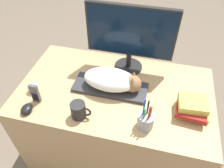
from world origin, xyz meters
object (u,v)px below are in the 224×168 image
at_px(coffee_mug, 79,110).
at_px(baseball, 33,87).
at_px(cat, 114,80).
at_px(monitor, 130,35).
at_px(computer_mouse, 27,109).
at_px(book_stack, 192,107).
at_px(phone, 35,94).
at_px(pen_cup, 146,120).
at_px(keyboard, 110,87).

relative_size(coffee_mug, baseball, 1.74).
relative_size(cat, baseball, 5.30).
xyz_separation_m(cat, monitor, (0.05, 0.24, 0.19)).
height_order(computer_mouse, coffee_mug, coffee_mug).
bearing_deg(monitor, coffee_mug, -111.19).
bearing_deg(book_stack, computer_mouse, -166.94).
height_order(cat, phone, cat).
xyz_separation_m(computer_mouse, pen_cup, (0.69, 0.06, 0.03)).
distance_m(cat, computer_mouse, 0.55).
height_order(coffee_mug, pen_cup, pen_cup).
bearing_deg(phone, book_stack, 8.06).
bearing_deg(cat, keyboard, -180.00).
xyz_separation_m(monitor, baseball, (-0.55, -0.38, -0.24)).
xyz_separation_m(monitor, coffee_mug, (-0.19, -0.49, -0.22)).
xyz_separation_m(computer_mouse, coffee_mug, (0.31, 0.04, 0.03)).
distance_m(keyboard, pen_cup, 0.35).
distance_m(keyboard, cat, 0.08).
bearing_deg(monitor, book_stack, -36.37).
bearing_deg(pen_cup, baseball, 172.34).
bearing_deg(computer_mouse, book_stack, 13.06).
relative_size(coffee_mug, phone, 0.90).
bearing_deg(book_stack, pen_cup, -147.84).
xyz_separation_m(baseball, book_stack, (0.98, 0.06, 0.01)).
xyz_separation_m(monitor, phone, (-0.48, -0.45, -0.21)).
bearing_deg(monitor, cat, -101.98).
height_order(monitor, coffee_mug, monitor).
distance_m(cat, monitor, 0.31).
xyz_separation_m(keyboard, pen_cup, (0.26, -0.24, 0.04)).
bearing_deg(keyboard, book_stack, -9.02).
height_order(baseball, book_stack, book_stack).
height_order(cat, baseball, cat).
height_order(cat, book_stack, cat).
height_order(keyboard, cat, cat).
xyz_separation_m(cat, baseball, (-0.49, -0.14, -0.05)).
relative_size(pen_cup, phone, 1.57).
relative_size(cat, computer_mouse, 4.26).
distance_m(keyboard, phone, 0.46).
xyz_separation_m(keyboard, computer_mouse, (-0.43, -0.30, 0.01)).
bearing_deg(coffee_mug, baseball, 161.46).
distance_m(cat, baseball, 0.52).
height_order(computer_mouse, pen_cup, pen_cup).
height_order(monitor, pen_cup, monitor).
bearing_deg(baseball, cat, 15.57).
height_order(monitor, phone, monitor).
bearing_deg(computer_mouse, keyboard, 34.66).
xyz_separation_m(cat, book_stack, (0.48, -0.08, -0.03)).
height_order(coffee_mug, phone, phone).
distance_m(keyboard, book_stack, 0.51).
distance_m(monitor, baseball, 0.70).
xyz_separation_m(keyboard, coffee_mug, (-0.12, -0.26, 0.04)).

